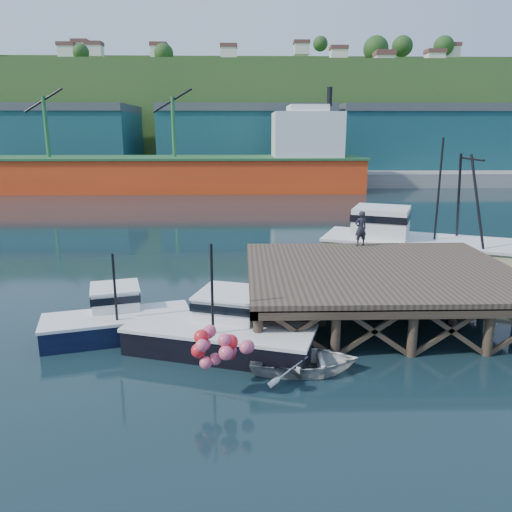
{
  "coord_description": "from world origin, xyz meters",
  "views": [
    {
      "loc": [
        -0.73,
        -21.63,
        8.17
      ],
      "look_at": [
        -0.09,
        2.0,
        2.19
      ],
      "focal_mm": 35.0,
      "sensor_mm": 36.0,
      "label": 1
    }
  ],
  "objects_px": {
    "boat_navy": "(117,318)",
    "boat_black": "(223,329)",
    "dinghy": "(304,361)",
    "dockworker": "(361,228)",
    "trawler": "(421,246)"
  },
  "relations": [
    {
      "from": "boat_navy",
      "to": "boat_black",
      "type": "distance_m",
      "value": 4.6
    },
    {
      "from": "dinghy",
      "to": "dockworker",
      "type": "distance_m",
      "value": 11.36
    },
    {
      "from": "boat_black",
      "to": "dockworker",
      "type": "xyz_separation_m",
      "value": [
        7.11,
        8.27,
        2.27
      ]
    },
    {
      "from": "trawler",
      "to": "dockworker",
      "type": "distance_m",
      "value": 4.82
    },
    {
      "from": "boat_black",
      "to": "dinghy",
      "type": "relative_size",
      "value": 1.97
    },
    {
      "from": "boat_black",
      "to": "dinghy",
      "type": "xyz_separation_m",
      "value": [
        2.88,
        -1.93,
        -0.41
      ]
    },
    {
      "from": "boat_navy",
      "to": "dockworker",
      "type": "height_order",
      "value": "dockworker"
    },
    {
      "from": "boat_navy",
      "to": "dinghy",
      "type": "xyz_separation_m",
      "value": [
        7.25,
        -3.39,
        -0.34
      ]
    },
    {
      "from": "boat_navy",
      "to": "trawler",
      "type": "height_order",
      "value": "trawler"
    },
    {
      "from": "dinghy",
      "to": "dockworker",
      "type": "xyz_separation_m",
      "value": [
        4.22,
        10.2,
        2.67
      ]
    },
    {
      "from": "boat_black",
      "to": "trawler",
      "type": "relative_size",
      "value": 0.61
    },
    {
      "from": "boat_black",
      "to": "dockworker",
      "type": "bearing_deg",
      "value": 66.49
    },
    {
      "from": "boat_navy",
      "to": "dinghy",
      "type": "distance_m",
      "value": 8.01
    },
    {
      "from": "boat_navy",
      "to": "trawler",
      "type": "xyz_separation_m",
      "value": [
        15.55,
        8.91,
        0.87
      ]
    },
    {
      "from": "boat_black",
      "to": "dockworker",
      "type": "height_order",
      "value": "boat_black"
    }
  ]
}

